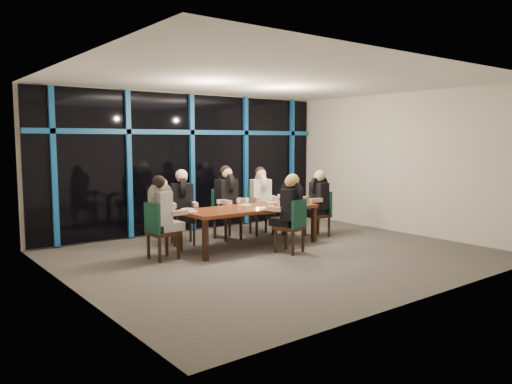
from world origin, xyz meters
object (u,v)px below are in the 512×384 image
at_px(chair_far_mid, 225,211).
at_px(chair_far_right, 260,208).
at_px(chair_far_left, 182,215).
at_px(chair_end_right, 320,211).
at_px(diner_end_right, 318,193).
at_px(chair_end_left, 158,228).
at_px(dining_table, 249,211).
at_px(diner_end_left, 162,205).
at_px(diner_near_mid, 290,201).
at_px(diner_far_right, 261,191).
at_px(water_pitcher, 286,199).
at_px(diner_far_mid, 227,192).
at_px(diner_far_left, 182,196).
at_px(wine_bottle, 292,196).
at_px(chair_near_mid, 294,223).

height_order(chair_far_mid, chair_far_right, chair_far_mid).
distance_m(chair_far_left, chair_end_right, 2.87).
bearing_deg(chair_far_left, diner_end_right, -3.00).
xyz_separation_m(chair_far_mid, chair_end_left, (-1.89, -0.83, -0.03)).
distance_m(dining_table, diner_end_left, 1.76).
height_order(chair_far_left, diner_near_mid, diner_near_mid).
bearing_deg(chair_end_left, diner_end_right, -97.06).
bearing_deg(chair_end_left, chair_far_mid, -71.06).
bearing_deg(diner_far_right, water_pitcher, -82.42).
height_order(chair_far_left, chair_far_right, chair_far_left).
distance_m(chair_far_mid, chair_far_right, 0.87).
relative_size(chair_far_right, diner_far_mid, 0.99).
bearing_deg(chair_end_right, dining_table, -86.48).
bearing_deg(chair_end_left, diner_far_left, -52.08).
relative_size(chair_end_right, water_pitcher, 4.23).
xyz_separation_m(diner_end_right, diner_near_mid, (-1.45, -0.77, 0.02)).
bearing_deg(diner_end_right, chair_far_mid, -115.32).
relative_size(chair_far_left, chair_end_left, 1.02).
relative_size(chair_far_right, chair_end_left, 1.01).
relative_size(chair_far_mid, chair_end_left, 1.05).
distance_m(chair_far_left, wine_bottle, 2.19).
bearing_deg(chair_far_left, diner_end_left, -113.54).
relative_size(dining_table, diner_end_left, 2.77).
height_order(diner_far_right, wine_bottle, diner_far_right).
xyz_separation_m(chair_end_left, wine_bottle, (2.83, -0.15, 0.35)).
relative_size(chair_far_mid, diner_far_right, 1.07).
bearing_deg(diner_far_left, chair_end_right, -0.86).
bearing_deg(chair_far_right, chair_near_mid, -94.47).
bearing_deg(diner_far_mid, diner_end_right, -30.88).
bearing_deg(chair_far_right, diner_far_mid, -160.68).
xyz_separation_m(diner_far_left, wine_bottle, (1.89, -1.01, -0.04)).
bearing_deg(chair_far_left, diner_far_right, 12.86).
relative_size(chair_end_left, diner_end_left, 1.03).
distance_m(dining_table, chair_end_right, 1.81).
bearing_deg(wine_bottle, diner_far_right, 95.26).
height_order(chair_end_left, chair_end_right, chair_end_left).
xyz_separation_m(diner_far_right, diner_end_left, (-2.66, -0.72, -0.01)).
xyz_separation_m(chair_far_left, chair_far_mid, (0.93, -0.11, 0.02)).
relative_size(diner_far_left, diner_far_mid, 0.97).
relative_size(chair_far_right, diner_far_left, 1.02).
bearing_deg(diner_end_right, chair_end_left, -87.02).
bearing_deg(chair_far_right, dining_table, -121.12).
height_order(chair_end_left, water_pitcher, water_pitcher).
height_order(dining_table, chair_far_right, chair_far_right).
relative_size(chair_end_left, diner_end_right, 1.05).
distance_m(dining_table, diner_far_right, 1.26).
bearing_deg(water_pitcher, diner_far_left, 153.60).
xyz_separation_m(dining_table, diner_far_right, (0.93, 0.82, 0.25)).
xyz_separation_m(chair_near_mid, water_pitcher, (0.50, 0.80, 0.33)).
xyz_separation_m(diner_end_left, diner_near_mid, (2.01, -0.92, -0.00)).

